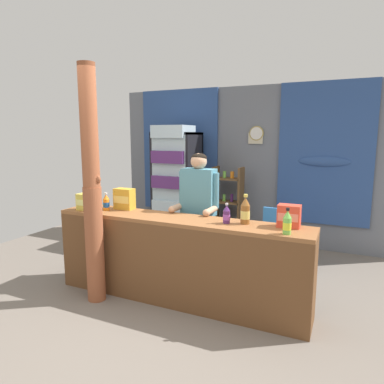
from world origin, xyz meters
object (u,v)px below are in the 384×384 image
drink_fridge (176,180)px  bottle_shelf_rack (228,204)px  soda_bottle_lime_soda (287,223)px  snack_box_choco_powder (124,199)px  soda_bottle_iced_tea (245,211)px  soda_bottle_grape_soda (227,215)px  snack_box_crackers (289,216)px  stall_counter (173,254)px  plastic_lawn_chair (280,233)px  shopkeeper (198,204)px  snack_box_instant_noodle (87,202)px  soda_bottle_orange_soda (106,203)px  timber_post (92,192)px

drink_fridge → bottle_shelf_rack: drink_fridge is taller
soda_bottle_lime_soda → snack_box_choco_powder: size_ratio=0.97×
soda_bottle_iced_tea → soda_bottle_lime_soda: 0.49m
soda_bottle_grape_soda → snack_box_crackers: snack_box_crackers is taller
stall_counter → drink_fridge: 2.31m
stall_counter → soda_bottle_lime_soda: bearing=-1.9°
plastic_lawn_chair → shopkeeper: bearing=-128.9°
stall_counter → soda_bottle_grape_soda: 0.73m
plastic_lawn_chair → snack_box_instant_noodle: bearing=-142.1°
plastic_lawn_chair → shopkeeper: size_ratio=0.53×
shopkeeper → snack_box_crackers: (1.11, -0.35, 0.03)m
snack_box_choco_powder → soda_bottle_iced_tea: bearing=-2.9°
soda_bottle_grape_soda → soda_bottle_orange_soda: bearing=-179.5°
soda_bottle_grape_soda → snack_box_instant_noodle: 1.70m
drink_fridge → snack_box_instant_noodle: bearing=-94.0°
plastic_lawn_chair → soda_bottle_iced_tea: 1.51m
snack_box_crackers → snack_box_instant_noodle: size_ratio=0.92×
stall_counter → snack_box_crackers: (1.15, 0.21, 0.48)m
soda_bottle_iced_tea → snack_box_crackers: size_ratio=1.38×
drink_fridge → bottle_shelf_rack: size_ratio=1.52×
soda_bottle_lime_soda → stall_counter: bearing=178.1°
stall_counter → shopkeeper: bearing=85.2°
bottle_shelf_rack → soda_bottle_lime_soda: bottle_shelf_rack is taller
timber_post → shopkeeper: bearing=43.5°
plastic_lawn_chair → soda_bottle_iced_tea: soda_bottle_iced_tea is taller
timber_post → snack_box_crackers: timber_post is taller
snack_box_instant_noodle → timber_post: bearing=-40.2°
soda_bottle_lime_soda → snack_box_crackers: 0.25m
stall_counter → soda_bottle_lime_soda: (1.18, -0.04, 0.48)m
stall_counter → snack_box_instant_noodle: 1.24m
timber_post → snack_box_choco_powder: size_ratio=10.22×
drink_fridge → soda_bottle_lime_soda: 3.00m
shopkeeper → soda_bottle_orange_soda: (-0.99, -0.47, 0.02)m
timber_post → soda_bottle_orange_soda: size_ratio=11.94×
soda_bottle_lime_soda → soda_bottle_grape_soda: (-0.62, 0.14, -0.01)m
soda_bottle_lime_soda → soda_bottle_orange_soda: (-2.12, 0.13, -0.01)m
bottle_shelf_rack → soda_bottle_iced_tea: (0.89, -2.10, 0.39)m
bottle_shelf_rack → snack_box_instant_noodle: bearing=-113.5°
shopkeeper → soda_bottle_iced_tea: size_ratio=5.35×
timber_post → snack_box_instant_noodle: (-0.32, 0.27, -0.18)m
soda_bottle_orange_soda → soda_bottle_lime_soda: bearing=-3.6°
timber_post → snack_box_crackers: (1.98, 0.48, -0.17)m
soda_bottle_grape_soda → bottle_shelf_rack: bearing=108.3°
drink_fridge → shopkeeper: bearing=-54.2°
snack_box_choco_powder → shopkeeper: bearing=21.3°
drink_fridge → snack_box_choco_powder: bearing=-82.9°
bottle_shelf_rack → snack_box_instant_noodle: (-0.98, -2.27, 0.36)m
stall_counter → snack_box_instant_noodle: bearing=-180.0°
soda_bottle_orange_soda → drink_fridge: bearing=91.9°
bottle_shelf_rack → shopkeeper: (0.21, -1.71, 0.34)m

